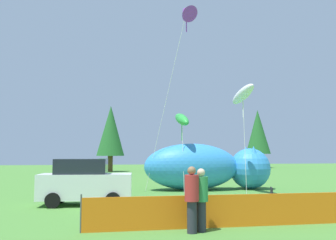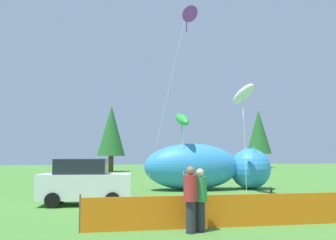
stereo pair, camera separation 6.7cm
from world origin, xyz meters
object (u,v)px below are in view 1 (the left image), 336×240
(parked_car, at_px, (85,182))
(kite_white_ghost, at_px, (243,95))
(spectator_in_red_shirt, at_px, (201,197))
(kite_purple_delta, at_px, (186,12))
(kite_green_fish, at_px, (182,120))
(spectator_in_white_shirt, at_px, (192,197))
(folding_chair, at_px, (268,198))
(inflatable_cat, at_px, (205,168))

(parked_car, bearing_deg, kite_white_ghost, 23.65)
(spectator_in_red_shirt, height_order, kite_purple_delta, kite_purple_delta)
(kite_white_ghost, bearing_deg, parked_car, -162.12)
(parked_car, relative_size, spectator_in_red_shirt, 2.27)
(spectator_in_red_shirt, relative_size, kite_green_fish, 0.37)
(spectator_in_white_shirt, distance_m, kite_green_fish, 12.42)
(folding_chair, bearing_deg, spectator_in_white_shirt, 56.07)
(spectator_in_white_shirt, distance_m, spectator_in_red_shirt, 0.37)
(kite_purple_delta, relative_size, kite_green_fish, 2.34)
(parked_car, bearing_deg, kite_green_fish, 49.50)
(kite_white_ghost, bearing_deg, inflatable_cat, 114.32)
(spectator_in_red_shirt, xyz_separation_m, kite_green_fish, (2.02, 11.58, 3.33))
(inflatable_cat, xyz_separation_m, spectator_in_white_shirt, (-3.93, -12.16, -0.29))
(parked_car, distance_m, kite_purple_delta, 12.37)
(inflatable_cat, bearing_deg, kite_green_fish, -164.57)
(inflatable_cat, bearing_deg, folding_chair, -90.70)
(kite_purple_delta, height_order, kite_green_fish, kite_purple_delta)
(folding_chair, relative_size, kite_green_fish, 0.20)
(folding_chair, bearing_deg, kite_green_fish, -63.53)
(inflatable_cat, xyz_separation_m, kite_green_fish, (-1.59, -0.41, 3.00))
(kite_green_fish, bearing_deg, inflatable_cat, 14.62)
(parked_car, height_order, spectator_in_red_shirt, parked_car)
(spectator_in_white_shirt, relative_size, kite_white_ghost, 0.30)
(spectator_in_white_shirt, distance_m, kite_purple_delta, 15.08)
(spectator_in_red_shirt, distance_m, kite_green_fish, 12.22)
(parked_car, distance_m, inflatable_cat, 9.17)
(parked_car, height_order, kite_purple_delta, kite_purple_delta)
(parked_car, bearing_deg, spectator_in_white_shirt, -57.64)
(parked_car, distance_m, folding_chair, 7.76)
(kite_purple_delta, xyz_separation_m, kite_green_fish, (-0.16, 0.62, -6.58))
(inflatable_cat, relative_size, spectator_in_white_shirt, 4.29)
(parked_car, distance_m, kite_white_ghost, 10.03)
(folding_chair, distance_m, kite_green_fish, 9.69)
(kite_green_fish, bearing_deg, spectator_in_white_shirt, -101.31)
(kite_green_fish, bearing_deg, kite_purple_delta, -75.61)
(spectator_in_red_shirt, bearing_deg, kite_purple_delta, 78.75)
(spectator_in_white_shirt, xyz_separation_m, kite_green_fish, (2.35, 11.75, 3.29))
(inflatable_cat, relative_size, kite_green_fish, 1.63)
(folding_chair, xyz_separation_m, spectator_in_white_shirt, (-3.69, -2.91, 0.46))
(kite_green_fish, bearing_deg, kite_white_ghost, -41.27)
(parked_car, bearing_deg, inflatable_cat, 44.51)
(kite_purple_delta, bearing_deg, folding_chair, -81.79)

